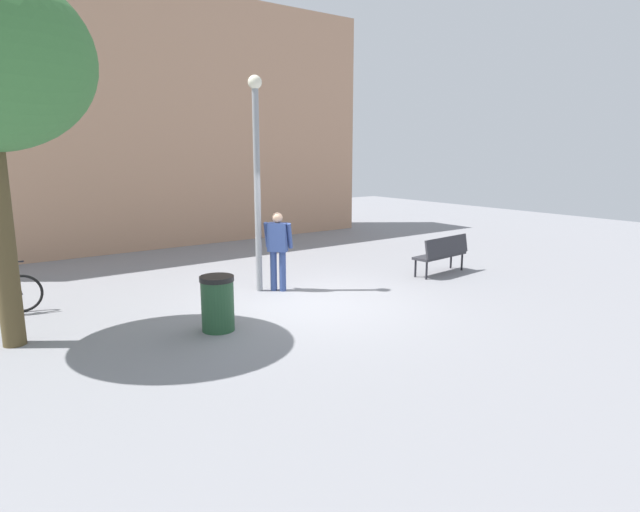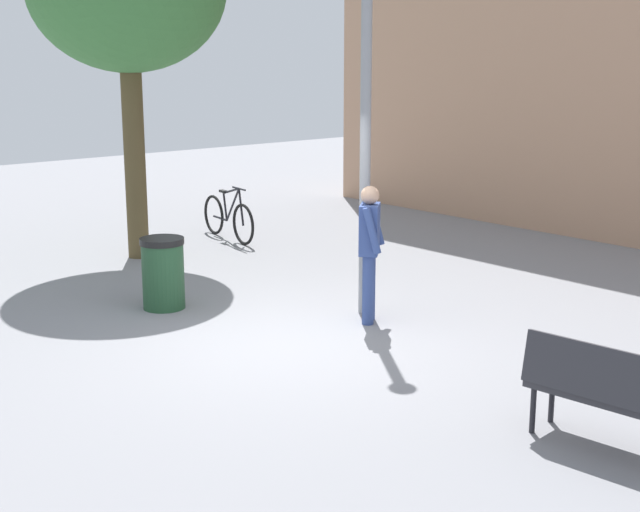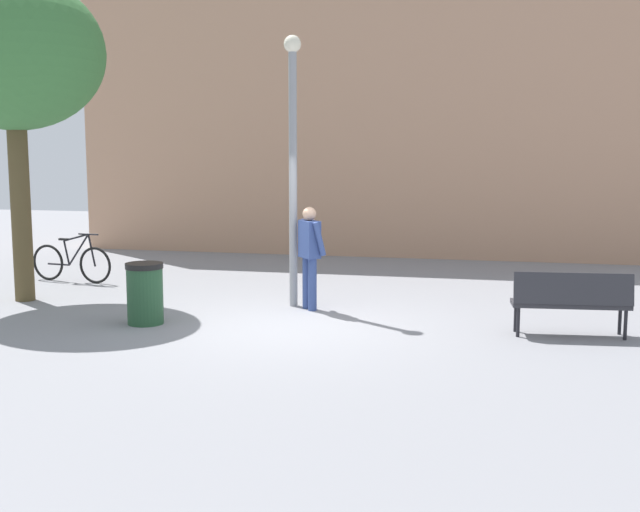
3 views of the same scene
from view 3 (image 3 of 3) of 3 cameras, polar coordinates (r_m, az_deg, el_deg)
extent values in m
plane|color=gray|center=(12.03, -2.17, -4.92)|extent=(36.00, 36.00, 0.00)
cube|color=tan|center=(20.08, 4.09, 11.09)|extent=(14.58, 2.00, 7.58)
cylinder|color=gray|center=(13.23, -1.91, 5.27)|extent=(0.13, 0.13, 4.13)
sphere|color=#F2EACC|center=(13.31, -1.96, 14.71)|extent=(0.28, 0.28, 0.28)
cylinder|color=#334784|center=(13.19, -0.94, -1.89)|extent=(0.14, 0.14, 0.85)
cylinder|color=#334784|center=(13.02, -0.54, -2.03)|extent=(0.14, 0.14, 0.85)
cube|color=#334784|center=(13.00, -0.75, 1.19)|extent=(0.43, 0.45, 0.60)
sphere|color=tan|center=(12.96, -0.75, 2.99)|extent=(0.22, 0.22, 0.22)
cylinder|color=#334784|center=(13.24, -1.05, 1.44)|extent=(0.23, 0.22, 0.55)
cylinder|color=#334784|center=(12.80, -0.04, 1.22)|extent=(0.23, 0.22, 0.55)
cube|color=#2D2D33|center=(11.84, 17.20, -3.26)|extent=(1.63, 0.59, 0.06)
cube|color=#2D2D33|center=(11.61, 17.41, -2.23)|extent=(1.60, 0.28, 0.44)
cylinder|color=black|center=(11.94, 13.61, -4.21)|extent=(0.05, 0.05, 0.42)
cylinder|color=black|center=(12.19, 20.37, -4.25)|extent=(0.05, 0.05, 0.42)
cylinder|color=black|center=(11.63, 13.78, -4.54)|extent=(0.05, 0.05, 0.42)
cylinder|color=black|center=(11.88, 20.72, -4.57)|extent=(0.05, 0.05, 0.42)
cylinder|color=brown|center=(14.64, -20.32, 3.05)|extent=(0.33, 0.33, 3.11)
ellipsoid|color=#3B7339|center=(14.67, -20.83, 13.25)|extent=(3.01, 3.01, 2.55)
torus|color=black|center=(16.13, -15.56, -0.63)|extent=(0.71, 0.14, 0.71)
torus|color=black|center=(16.79, -18.61, -0.43)|extent=(0.71, 0.14, 0.71)
cylinder|color=black|center=(16.31, -16.64, 0.43)|extent=(0.50, 0.10, 0.64)
cylinder|color=black|center=(16.31, -16.81, 1.25)|extent=(0.58, 0.11, 0.18)
cylinder|color=black|center=(16.49, -17.42, 0.21)|extent=(0.14, 0.05, 0.48)
cylinder|color=black|center=(16.64, -17.93, -0.56)|extent=(0.50, 0.10, 0.04)
cylinder|color=black|center=(16.13, -15.78, 0.38)|extent=(0.17, 0.06, 0.63)
cube|color=black|center=(16.49, -17.59, 1.13)|extent=(0.21, 0.11, 0.04)
cylinder|color=black|center=(16.13, -16.01, 1.48)|extent=(0.44, 0.09, 0.03)
cylinder|color=#234C2D|center=(12.35, -12.22, -2.78)|extent=(0.53, 0.53, 0.84)
cylinder|color=black|center=(12.27, -12.29, -0.68)|extent=(0.56, 0.56, 0.08)
camera|label=1|loc=(9.38, -57.27, 5.75)|focal=29.72mm
camera|label=2|loc=(6.95, 54.18, 9.17)|focal=50.33mm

